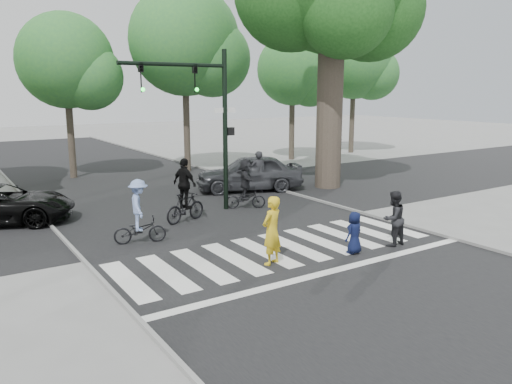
% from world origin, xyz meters
% --- Properties ---
extents(ground, '(120.00, 120.00, 0.00)m').
position_xyz_m(ground, '(0.00, 0.00, 0.00)').
color(ground, gray).
rests_on(ground, ground).
extents(road_stem, '(10.00, 70.00, 0.01)m').
position_xyz_m(road_stem, '(0.00, 5.00, 0.01)').
color(road_stem, black).
rests_on(road_stem, ground).
extents(road_cross, '(70.00, 10.00, 0.01)m').
position_xyz_m(road_cross, '(0.00, 8.00, 0.01)').
color(road_cross, black).
rests_on(road_cross, ground).
extents(curb_left, '(0.10, 70.00, 0.10)m').
position_xyz_m(curb_left, '(-5.05, 5.00, 0.05)').
color(curb_left, gray).
rests_on(curb_left, ground).
extents(curb_right, '(0.10, 70.00, 0.10)m').
position_xyz_m(curb_right, '(5.05, 5.00, 0.05)').
color(curb_right, gray).
rests_on(curb_right, ground).
extents(crosswalk, '(10.00, 3.85, 0.01)m').
position_xyz_m(crosswalk, '(0.00, 0.66, 0.01)').
color(crosswalk, silver).
rests_on(crosswalk, ground).
extents(traffic_signal, '(4.45, 0.29, 6.00)m').
position_xyz_m(traffic_signal, '(0.35, 6.20, 3.90)').
color(traffic_signal, black).
rests_on(traffic_signal, ground).
extents(bg_tree_2, '(5.04, 4.80, 8.40)m').
position_xyz_m(bg_tree_2, '(-1.76, 16.62, 5.78)').
color(bg_tree_2, brown).
rests_on(bg_tree_2, ground).
extents(bg_tree_3, '(6.30, 6.00, 10.20)m').
position_xyz_m(bg_tree_3, '(4.31, 15.27, 6.94)').
color(bg_tree_3, brown).
rests_on(bg_tree_3, ground).
extents(bg_tree_4, '(4.83, 4.60, 8.15)m').
position_xyz_m(bg_tree_4, '(12.23, 16.12, 5.64)').
color(bg_tree_4, brown).
rests_on(bg_tree_4, ground).
extents(bg_tree_5, '(5.67, 5.40, 9.30)m').
position_xyz_m(bg_tree_5, '(18.27, 16.69, 6.36)').
color(bg_tree_5, brown).
rests_on(bg_tree_5, ground).
extents(pedestrian_woman, '(0.78, 0.65, 1.84)m').
position_xyz_m(pedestrian_woman, '(-0.90, 0.10, 0.92)').
color(pedestrian_woman, gold).
rests_on(pedestrian_woman, ground).
extents(pedestrian_child, '(0.65, 0.48, 1.21)m').
position_xyz_m(pedestrian_child, '(1.55, -0.44, 0.60)').
color(pedestrian_child, '#0D1334').
rests_on(pedestrian_child, ground).
extents(pedestrian_adult, '(0.84, 0.67, 1.65)m').
position_xyz_m(pedestrian_adult, '(3.02, -0.52, 0.82)').
color(pedestrian_adult, black).
rests_on(pedestrian_adult, ground).
extents(cyclist_left, '(1.63, 1.12, 1.95)m').
position_xyz_m(cyclist_left, '(-3.15, 3.78, 0.85)').
color(cyclist_left, black).
rests_on(cyclist_left, ground).
extents(cyclist_mid, '(1.78, 1.13, 2.25)m').
position_xyz_m(cyclist_mid, '(-0.94, 5.30, 0.92)').
color(cyclist_mid, black).
rests_on(cyclist_mid, ground).
extents(cyclist_right, '(1.61, 1.48, 1.95)m').
position_xyz_m(cyclist_right, '(1.89, 5.88, 0.87)').
color(cyclist_right, black).
rests_on(cyclist_right, ground).
extents(car_grey, '(5.19, 3.51, 1.64)m').
position_xyz_m(car_grey, '(3.93, 8.84, 0.82)').
color(car_grey, '#38393E').
rests_on(car_grey, ground).
extents(bystander_dark, '(0.74, 0.54, 1.88)m').
position_xyz_m(bystander_dark, '(3.99, 8.18, 0.94)').
color(bystander_dark, black).
rests_on(bystander_dark, ground).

